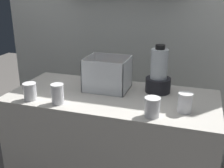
% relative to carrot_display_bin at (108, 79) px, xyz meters
% --- Properties ---
extents(counter, '(1.40, 0.64, 0.90)m').
position_rel_carrot_display_bin_xyz_m(counter, '(0.07, -0.10, -0.52)').
color(counter, beige).
rests_on(counter, ground_plane).
extents(back_wall_unit, '(2.60, 0.24, 2.50)m').
position_rel_carrot_display_bin_xyz_m(back_wall_unit, '(0.06, 0.66, 0.29)').
color(back_wall_unit, silver).
rests_on(back_wall_unit, ground_plane).
extents(carrot_display_bin, '(0.30, 0.25, 0.23)m').
position_rel_carrot_display_bin_xyz_m(carrot_display_bin, '(0.00, 0.00, 0.00)').
color(carrot_display_bin, white).
rests_on(carrot_display_bin, counter).
extents(blender_pitcher, '(0.17, 0.17, 0.33)m').
position_rel_carrot_display_bin_xyz_m(blender_pitcher, '(0.35, 0.06, 0.05)').
color(blender_pitcher, black).
rests_on(blender_pitcher, counter).
extents(juice_cup_orange_far_left, '(0.09, 0.09, 0.11)m').
position_rel_carrot_display_bin_xyz_m(juice_cup_orange_far_left, '(-0.41, -0.34, -0.02)').
color(juice_cup_orange_far_left, white).
rests_on(juice_cup_orange_far_left, counter).
extents(juice_cup_beet_left, '(0.08, 0.08, 0.13)m').
position_rel_carrot_display_bin_xyz_m(juice_cup_beet_left, '(-0.21, -0.34, -0.02)').
color(juice_cup_beet_left, white).
rests_on(juice_cup_beet_left, counter).
extents(juice_cup_mango_middle, '(0.09, 0.09, 0.11)m').
position_rel_carrot_display_bin_xyz_m(juice_cup_mango_middle, '(0.38, -0.34, -0.02)').
color(juice_cup_mango_middle, white).
rests_on(juice_cup_mango_middle, counter).
extents(juice_cup_carrot_right, '(0.09, 0.09, 0.12)m').
position_rel_carrot_display_bin_xyz_m(juice_cup_carrot_right, '(0.55, -0.22, -0.02)').
color(juice_cup_carrot_right, white).
rests_on(juice_cup_carrot_right, counter).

